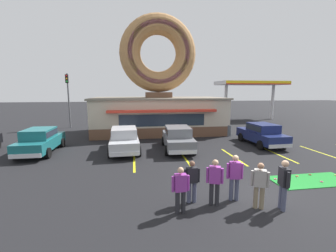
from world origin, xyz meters
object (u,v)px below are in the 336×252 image
(pedestrian_clipboard_woman, at_px, (235,175))
(pedestrian_crossing_woman, at_px, (215,180))
(car_teal, at_px, (40,140))
(pedestrian_leather_jacket_man, at_px, (284,182))
(car_silver, at_px, (124,138))
(pedestrian_hooded_kid, at_px, (192,180))
(pedestrian_blue_sweater_man, at_px, (260,184))
(traffic_light_pole, at_px, (68,93))
(car_navy, at_px, (262,133))
(car_grey, at_px, (178,137))
(pedestrian_beanie_man, at_px, (181,188))
(trash_bin, at_px, (228,130))
(golf_ball, at_px, (297,177))

(pedestrian_clipboard_woman, xyz_separation_m, pedestrian_crossing_woman, (-0.83, -0.20, -0.04))
(car_teal, xyz_separation_m, pedestrian_leather_jacket_man, (10.87, -8.79, 0.09))
(car_silver, xyz_separation_m, pedestrian_hooded_kid, (2.64, -7.40, -0.03))
(pedestrian_blue_sweater_man, height_order, traffic_light_pole, traffic_light_pole)
(car_navy, relative_size, car_grey, 0.99)
(car_silver, relative_size, pedestrian_hooded_kid, 2.99)
(traffic_light_pole, bearing_deg, car_navy, -32.69)
(car_navy, bearing_deg, pedestrian_clipboard_woman, -126.61)
(pedestrian_clipboard_woman, bearing_deg, car_navy, 53.39)
(pedestrian_beanie_man, bearing_deg, car_teal, 131.17)
(pedestrian_beanie_man, distance_m, trash_bin, 13.83)
(pedestrian_blue_sweater_man, distance_m, pedestrian_clipboard_woman, 0.89)
(golf_ball, bearing_deg, pedestrian_clipboard_woman, -158.29)
(golf_ball, relative_size, pedestrian_clipboard_woman, 0.02)
(car_silver, xyz_separation_m, pedestrian_blue_sweater_man, (4.79, -8.16, 0.02))
(golf_ball, xyz_separation_m, trash_bin, (0.99, 9.92, 0.45))
(golf_ball, relative_size, trash_bin, 0.04)
(car_grey, relative_size, pedestrian_beanie_man, 2.97)
(pedestrian_hooded_kid, relative_size, pedestrian_crossing_woman, 0.94)
(car_grey, bearing_deg, pedestrian_hooded_kid, -97.33)
(pedestrian_blue_sweater_man, bearing_deg, car_teal, 139.64)
(car_teal, height_order, pedestrian_hooded_kid, car_teal)
(pedestrian_clipboard_woman, bearing_deg, traffic_light_pole, 119.75)
(pedestrian_hooded_kid, height_order, pedestrian_leather_jacket_man, pedestrian_leather_jacket_man)
(pedestrian_blue_sweater_man, bearing_deg, car_silver, 120.42)
(car_grey, distance_m, pedestrian_beanie_man, 8.07)
(golf_ball, xyz_separation_m, pedestrian_leather_jacket_man, (-2.45, -2.37, 0.91))
(pedestrian_beanie_man, bearing_deg, traffic_light_pole, 113.83)
(car_navy, relative_size, trash_bin, 4.71)
(pedestrian_crossing_woman, bearing_deg, trash_bin, 64.28)
(car_navy, relative_size, pedestrian_leather_jacket_man, 2.66)
(pedestrian_leather_jacket_man, distance_m, pedestrian_clipboard_woman, 1.58)
(golf_ball, distance_m, car_silver, 10.01)
(car_silver, relative_size, car_teal, 1.01)
(car_grey, distance_m, car_teal, 8.92)
(pedestrian_leather_jacket_man, height_order, traffic_light_pole, traffic_light_pole)
(car_navy, height_order, trash_bin, car_navy)
(car_silver, xyz_separation_m, car_grey, (3.57, -0.11, 0.00))
(pedestrian_beanie_man, bearing_deg, trash_bin, 60.11)
(pedestrian_hooded_kid, distance_m, pedestrian_leather_jacket_man, 3.05)
(pedestrian_blue_sweater_man, bearing_deg, golf_ball, 34.30)
(pedestrian_leather_jacket_man, xyz_separation_m, pedestrian_crossing_woman, (-2.16, 0.66, -0.05))
(car_grey, distance_m, pedestrian_clipboard_woman, 7.39)
(car_teal, bearing_deg, car_grey, -3.57)
(golf_ball, relative_size, pedestrian_hooded_kid, 0.03)
(car_navy, xyz_separation_m, car_teal, (-15.35, 0.10, 0.00))
(car_teal, relative_size, pedestrian_clipboard_woman, 2.67)
(pedestrian_beanie_man, distance_m, traffic_light_pole, 20.75)
(car_grey, distance_m, pedestrian_crossing_woman, 7.57)
(car_silver, relative_size, pedestrian_clipboard_woman, 2.70)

